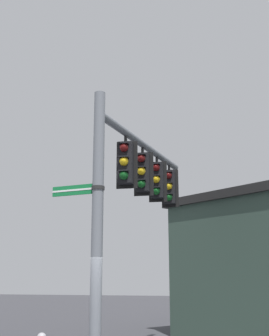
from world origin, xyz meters
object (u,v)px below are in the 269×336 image
traffic_light_mid_outer (157,180)px  traffic_light_arm_end (169,187)px  traffic_light_nearest_pole (125,163)px  traffic_light_mid_inner (142,172)px  street_name_sign (85,189)px

traffic_light_mid_outer → traffic_light_arm_end: bearing=-101.8°
traffic_light_mid_outer → traffic_light_nearest_pole: bearing=78.2°
traffic_light_mid_inner → traffic_light_mid_outer: same height
traffic_light_nearest_pole → traffic_light_mid_outer: size_ratio=1.00×
traffic_light_mid_inner → traffic_light_arm_end: bearing=-101.8°
traffic_light_arm_end → street_name_sign: bearing=74.1°
traffic_light_nearest_pole → traffic_light_mid_outer: 2.23m
traffic_light_nearest_pole → street_name_sign: 1.69m
traffic_light_mid_outer → street_name_sign: traffic_light_mid_outer is taller
traffic_light_arm_end → street_name_sign: (1.30, 4.56, -0.90)m
traffic_light_mid_inner → street_name_sign: bearing=70.5°
traffic_light_nearest_pole → street_name_sign: (0.61, 1.29, -0.90)m
traffic_light_mid_inner → street_name_sign: traffic_light_mid_inner is taller
traffic_light_nearest_pole → traffic_light_mid_inner: (-0.23, -1.09, 0.00)m
traffic_light_mid_inner → street_name_sign: size_ratio=1.04×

